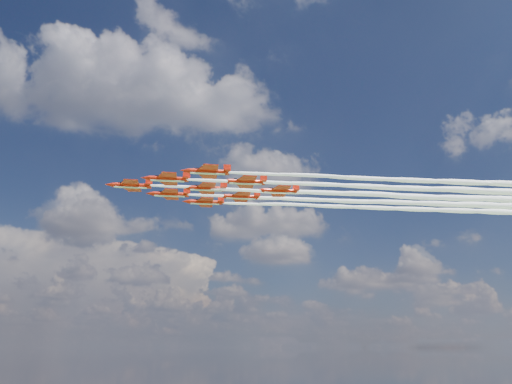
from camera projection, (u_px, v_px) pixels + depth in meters
jet_lead at (314, 192)px, 137.70m from camera, size 107.63×10.35×3.03m
jet_row2_port at (357, 186)px, 132.49m from camera, size 107.63×10.35×3.03m
jet_row2_starb at (342, 200)px, 145.26m from camera, size 107.63×10.35×3.03m
jet_row3_port at (403, 180)px, 127.28m from camera, size 107.63×10.35×3.03m
jet_row3_centre at (384, 195)px, 140.05m from camera, size 107.63×10.35×3.03m
jet_row3_starb at (368, 208)px, 152.82m from camera, size 107.63×10.35×3.03m
jet_row4_port at (428, 189)px, 134.84m from camera, size 107.63×10.35×3.03m
jet_row4_starb at (408, 203)px, 147.61m from camera, size 107.63×10.35×3.03m
jet_tail at (451, 197)px, 142.40m from camera, size 107.63×10.35×3.03m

